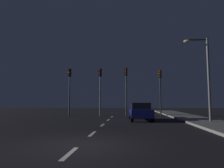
{
  "coord_description": "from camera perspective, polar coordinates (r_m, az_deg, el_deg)",
  "views": [
    {
      "loc": [
        1.81,
        -7.3,
        1.56
      ],
      "look_at": [
        0.08,
        13.12,
        3.4
      ],
      "focal_mm": 32.16,
      "sensor_mm": 36.0,
      "label": 1
    }
  ],
  "objects": [
    {
      "name": "traffic_signal_center_right",
      "position": [
        22.44,
        4.02,
        0.5
      ],
      "size": [
        0.32,
        0.38,
        5.4
      ],
      "color": "#2D2D30",
      "rests_on": "ground_plane"
    },
    {
      "name": "lane_stripe_second",
      "position": [
        10.18,
        -5.6,
        -13.88
      ],
      "size": [
        0.16,
        1.6,
        0.01
      ],
      "primitive_type": "cube",
      "color": "silver",
      "rests_on": "ground_plane"
    },
    {
      "name": "ground_plane",
      "position": [
        14.5,
        -2.39,
        -11.29
      ],
      "size": [
        80.0,
        80.0,
        0.0
      ],
      "primitive_type": "plane",
      "color": "black"
    },
    {
      "name": "traffic_signal_far_left",
      "position": [
        23.44,
        -12.0,
        0.31
      ],
      "size": [
        0.32,
        0.38,
        5.37
      ],
      "color": "#2D2D30",
      "rests_on": "ground_plane"
    },
    {
      "name": "lane_stripe_nearest",
      "position": [
        6.55,
        -11.96,
        -18.75
      ],
      "size": [
        0.16,
        1.6,
        0.01
      ],
      "primitive_type": "cube",
      "color": "silver",
      "rests_on": "ground_plane"
    },
    {
      "name": "lane_stripe_third",
      "position": [
        13.9,
        -2.71,
        -11.54
      ],
      "size": [
        0.16,
        1.6,
        0.01
      ],
      "primitive_type": "cube",
      "color": "silver",
      "rests_on": "ground_plane"
    },
    {
      "name": "lane_stripe_fifth",
      "position": [
        21.43,
        -0.01,
        -9.29
      ],
      "size": [
        0.16,
        1.6,
        0.01
      ],
      "primitive_type": "cube",
      "color": "silver",
      "rests_on": "ground_plane"
    },
    {
      "name": "car_stopped_ahead",
      "position": [
        17.28,
        8.04,
        -7.73
      ],
      "size": [
        1.98,
        4.02,
        1.49
      ],
      "color": "navy",
      "rests_on": "ground_plane"
    },
    {
      "name": "lane_stripe_fourth",
      "position": [
        17.66,
        -1.07,
        -10.18
      ],
      "size": [
        0.16,
        1.6,
        0.01
      ],
      "primitive_type": "cube",
      "color": "silver",
      "rests_on": "ground_plane"
    },
    {
      "name": "street_lamp_right",
      "position": [
        16.71,
        24.73,
        3.48
      ],
      "size": [
        1.85,
        0.36,
        6.43
      ],
      "color": "#4C4C51",
      "rests_on": "ground_plane"
    },
    {
      "name": "traffic_signal_far_right",
      "position": [
        22.68,
        13.53,
        0.1
      ],
      "size": [
        0.32,
        0.38,
        5.11
      ],
      "color": "black",
      "rests_on": "ground_plane"
    },
    {
      "name": "traffic_signal_center_left",
      "position": [
        22.67,
        -3.39,
        0.33
      ],
      "size": [
        0.32,
        0.38,
        5.33
      ],
      "color": "#4C4C51",
      "rests_on": "ground_plane"
    },
    {
      "name": "sidewalk_curb_right",
      "position": [
        15.46,
        26.87,
        -10.09
      ],
      "size": [
        3.0,
        40.0,
        0.15
      ],
      "primitive_type": "cube",
      "color": "gray",
      "rests_on": "ground_plane"
    }
  ]
}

